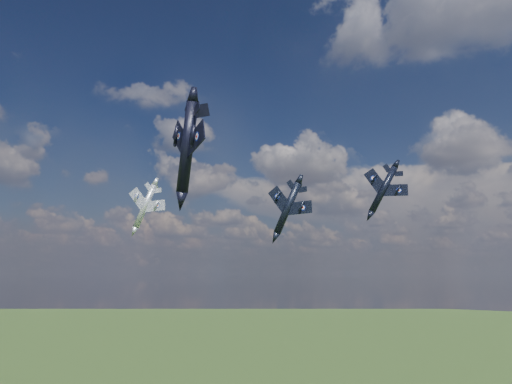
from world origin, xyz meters
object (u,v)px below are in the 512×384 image
Objects in this scene: jet_lead_navy at (288,208)px; jet_left_silver at (145,206)px; jet_high_navy at (383,189)px; jet_right_navy at (187,147)px.

jet_left_silver is (-27.86, -8.39, 1.63)m from jet_lead_navy.
jet_high_navy is at bearing 41.33° from jet_lead_navy.
jet_high_navy is 46.31m from jet_left_silver.
jet_lead_navy is at bearing 127.45° from jet_right_navy.
jet_lead_navy is 1.07× the size of jet_left_silver.
jet_right_navy is (8.01, -34.35, 2.73)m from jet_lead_navy.
jet_high_navy is 1.05× the size of jet_left_silver.
jet_right_navy reaches higher than jet_left_silver.
jet_right_navy is 49.49m from jet_high_navy.
jet_left_silver is at bearing -172.10° from jet_high_navy.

